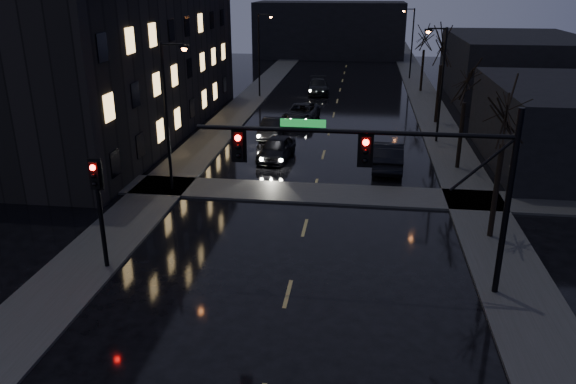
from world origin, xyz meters
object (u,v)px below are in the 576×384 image
(oncoming_car_c, at_px, (301,113))
(oncoming_car_d, at_px, (318,86))
(oncoming_car_b, at_px, (272,128))
(lead_car, at_px, (388,155))
(oncoming_car_a, at_px, (276,148))

(oncoming_car_c, xyz_separation_m, oncoming_car_d, (0.36, 12.51, 0.03))
(oncoming_car_c, bearing_deg, oncoming_car_b, -101.13)
(oncoming_car_b, bearing_deg, lead_car, -35.59)
(oncoming_car_d, bearing_deg, oncoming_car_b, -102.11)
(oncoming_car_c, distance_m, lead_car, 13.39)
(lead_car, bearing_deg, oncoming_car_a, -5.41)
(oncoming_car_c, bearing_deg, oncoming_car_d, 94.15)
(oncoming_car_b, height_order, lead_car, lead_car)
(oncoming_car_a, bearing_deg, oncoming_car_b, 109.84)
(oncoming_car_a, height_order, oncoming_car_d, oncoming_car_d)
(oncoming_car_a, xyz_separation_m, oncoming_car_c, (0.44, 10.65, -0.03))
(oncoming_car_d, xyz_separation_m, lead_car, (6.30, -24.13, 0.09))
(oncoming_car_a, relative_size, oncoming_car_c, 0.84)
(oncoming_car_c, bearing_deg, oncoming_car_a, -86.56)
(oncoming_car_a, height_order, lead_car, lead_car)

